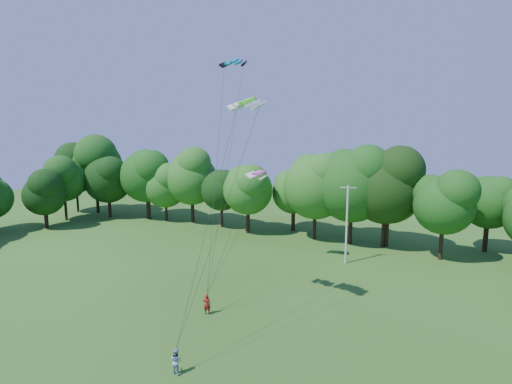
% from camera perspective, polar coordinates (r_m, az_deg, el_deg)
% --- Properties ---
extents(utility_pole, '(1.68, 0.41, 8.51)m').
position_cam_1_polar(utility_pole, '(43.86, 12.84, -4.46)').
color(utility_pole, beige).
rests_on(utility_pole, ground).
extents(kite_flyer_left, '(0.69, 0.54, 1.64)m').
position_cam_1_polar(kite_flyer_left, '(32.76, -7.01, -15.62)').
color(kite_flyer_left, maroon).
rests_on(kite_flyer_left, ground).
extents(kite_flyer_right, '(0.85, 0.70, 1.58)m').
position_cam_1_polar(kite_flyer_right, '(26.23, -11.33, -22.57)').
color(kite_flyer_right, '#93A8CC').
rests_on(kite_flyer_right, ground).
extents(kite_teal, '(2.54, 1.24, 0.60)m').
position_cam_1_polar(kite_teal, '(38.69, -3.15, 18.22)').
color(kite_teal, '#047D95').
rests_on(kite_teal, ground).
extents(kite_green, '(3.18, 2.23, 0.59)m').
position_cam_1_polar(kite_green, '(28.93, -1.26, 12.89)').
color(kite_green, '#4AE222').
rests_on(kite_green, ground).
extents(kite_pink, '(2.19, 1.42, 0.33)m').
position_cam_1_polar(kite_pink, '(32.48, 0.35, 2.77)').
color(kite_pink, '#E53FA1').
rests_on(kite_pink, ground).
extents(tree_back_west, '(9.11, 9.11, 13.26)m').
position_cam_1_polar(tree_back_west, '(66.09, -15.44, 3.40)').
color(tree_back_west, '#351E15').
rests_on(tree_back_west, ground).
extents(tree_back_center, '(9.37, 9.37, 13.63)m').
position_cam_1_polar(tree_back_center, '(50.48, 18.05, 1.87)').
color(tree_back_center, black).
rests_on(tree_back_center, ground).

